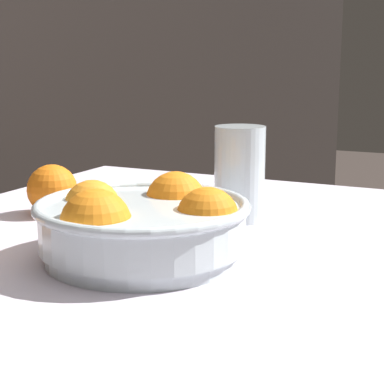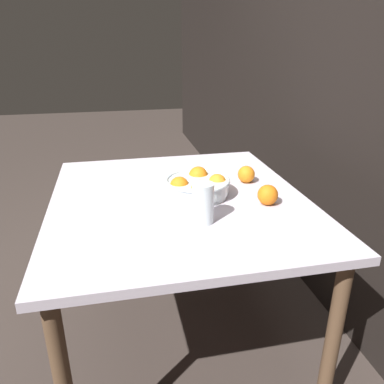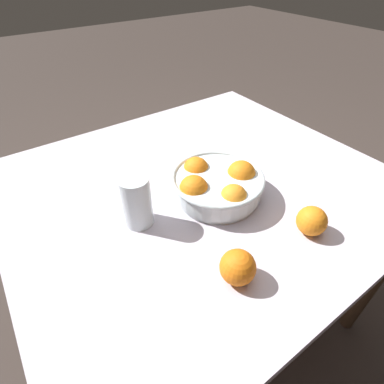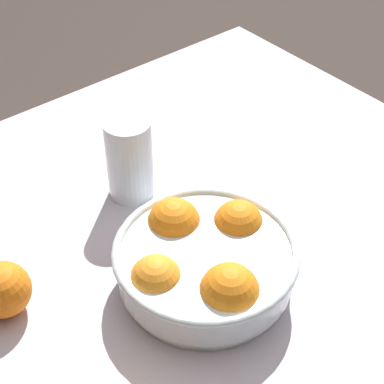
{
  "view_description": "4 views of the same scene",
  "coord_description": "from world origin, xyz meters",
  "views": [
    {
      "loc": [
        -0.63,
        -0.29,
        0.94
      ],
      "look_at": [
        0.14,
        0.08,
        0.77
      ],
      "focal_mm": 60.0,
      "sensor_mm": 36.0,
      "label": 1
    },
    {
      "loc": [
        1.31,
        -0.23,
        1.28
      ],
      "look_at": [
        0.14,
        0.02,
        0.79
      ],
      "focal_mm": 35.0,
      "sensor_mm": 36.0,
      "label": 2
    },
    {
      "loc": [
        0.42,
        0.56,
        1.26
      ],
      "look_at": [
        0.1,
        0.09,
        0.78
      ],
      "focal_mm": 28.0,
      "sensor_mm": 36.0,
      "label": 3
    },
    {
      "loc": [
        -0.45,
        0.46,
        1.4
      ],
      "look_at": [
        0.09,
        0.02,
        0.79
      ],
      "focal_mm": 60.0,
      "sensor_mm": 36.0,
      "label": 4
    }
  ],
  "objects": [
    {
      "name": "fruit_bowl",
      "position": [
        0.0,
        0.08,
        0.76
      ],
      "size": [
        0.25,
        0.25,
        0.09
      ],
      "color": "silver",
      "rests_on": "dining_table"
    },
    {
      "name": "dining_table",
      "position": [
        0.0,
        0.0,
        0.63
      ],
      "size": [
        1.08,
        0.97,
        0.71
      ],
      "color": "silver",
      "rests_on": "ground_plane"
    },
    {
      "name": "orange_loose_front",
      "position": [
        0.13,
        0.31,
        0.75
      ],
      "size": [
        0.08,
        0.08,
        0.08
      ],
      "primitive_type": "sphere",
      "color": "orange",
      "rests_on": "dining_table"
    },
    {
      "name": "juice_glass",
      "position": [
        0.22,
        0.04,
        0.77
      ],
      "size": [
        0.07,
        0.07,
        0.14
      ],
      "color": "#F4A314",
      "rests_on": "dining_table"
    }
  ]
}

